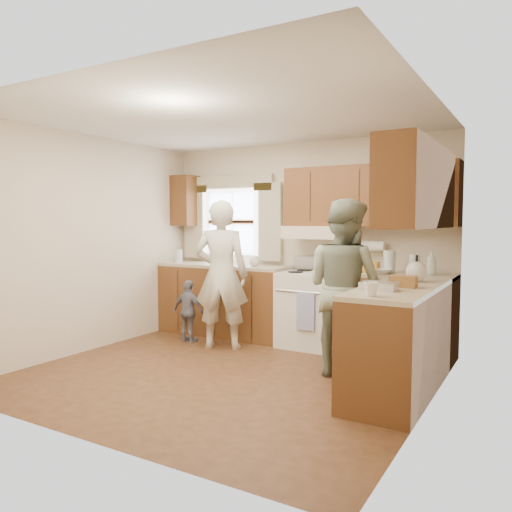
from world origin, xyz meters
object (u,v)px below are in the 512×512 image
Objects in this scene: woman_right at (344,288)px; woman_left at (221,275)px; child at (189,311)px; stove at (314,308)px.

woman_left is at bearing 9.25° from woman_right.
woman_left reaches higher than child.
woman_right is at bearing 149.75° from woman_left.
child is (-2.14, 0.29, -0.47)m from woman_right.
woman_right reaches higher than child.
woman_left is 1.63m from woman_right.
woman_left is 2.26× the size of child.
woman_right is (0.70, -0.87, 0.40)m from stove.
stove is 1.55m from child.
woman_right is at bearing -51.32° from stove.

